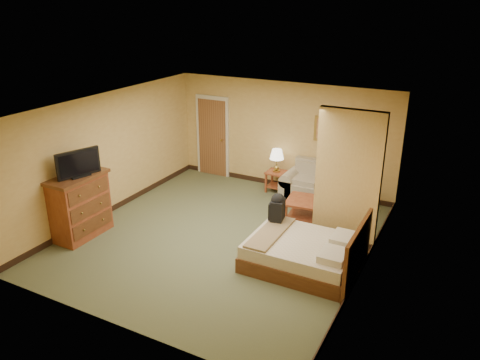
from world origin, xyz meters
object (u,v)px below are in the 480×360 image
Objects in this scene: loveseat at (321,189)px; coffee_table at (306,206)px; bed at (305,253)px; dresser at (80,206)px.

loveseat is 2.07× the size of coffee_table.
loveseat is 0.93× the size of bed.
coffee_table is 0.45× the size of bed.
coffee_table is (0.05, -1.17, 0.06)m from loveseat.
bed reaches higher than loveseat.
dresser is (-3.68, -2.60, 0.28)m from coffee_table.
dresser is (-3.62, -3.77, 0.35)m from loveseat.
loveseat is at bearing 46.10° from dresser.
dresser is at bearing -167.95° from bed.
dresser reaches higher than coffee_table.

